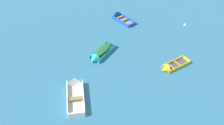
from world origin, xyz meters
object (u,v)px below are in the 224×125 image
object	(u,v)px
rowboat_white_midfield_left	(75,89)
mooring_buoy_trailing	(185,25)
rowboat_turquoise_far_right	(100,54)
rowboat_blue_back_row_center	(119,17)
rowboat_yellow_outer_right	(169,68)

from	to	relation	value
rowboat_white_midfield_left	mooring_buoy_trailing	distance (m)	13.71
rowboat_turquoise_far_right	rowboat_blue_back_row_center	size ratio (longest dim) A/B	1.00
rowboat_turquoise_far_right	rowboat_blue_back_row_center	distance (m)	6.70
mooring_buoy_trailing	rowboat_turquoise_far_right	bearing A→B (deg)	-156.01
rowboat_yellow_outer_right	mooring_buoy_trailing	xyz separation A→B (m)	(3.57, 6.40, -0.12)
rowboat_white_midfield_left	mooring_buoy_trailing	size ratio (longest dim) A/B	13.27
rowboat_turquoise_far_right	rowboat_yellow_outer_right	size ratio (longest dim) A/B	1.04
rowboat_yellow_outer_right	mooring_buoy_trailing	world-z (taller)	rowboat_yellow_outer_right
rowboat_blue_back_row_center	mooring_buoy_trailing	world-z (taller)	rowboat_blue_back_row_center
rowboat_turquoise_far_right	rowboat_white_midfield_left	distance (m)	4.50
rowboat_blue_back_row_center	rowboat_yellow_outer_right	xyz separation A→B (m)	(2.81, -8.59, -0.02)
rowboat_turquoise_far_right	rowboat_yellow_outer_right	world-z (taller)	rowboat_turquoise_far_right
rowboat_blue_back_row_center	rowboat_yellow_outer_right	bearing A→B (deg)	-71.90
rowboat_white_midfield_left	rowboat_yellow_outer_right	size ratio (longest dim) A/B	1.31
rowboat_turquoise_far_right	rowboat_yellow_outer_right	bearing A→B (deg)	-24.07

